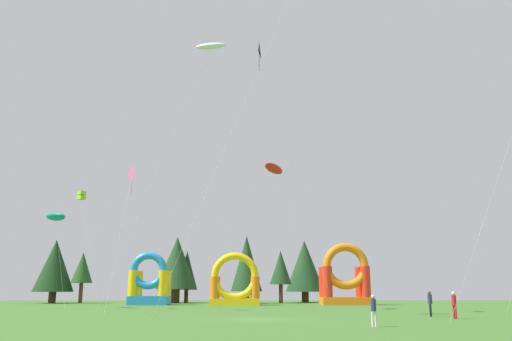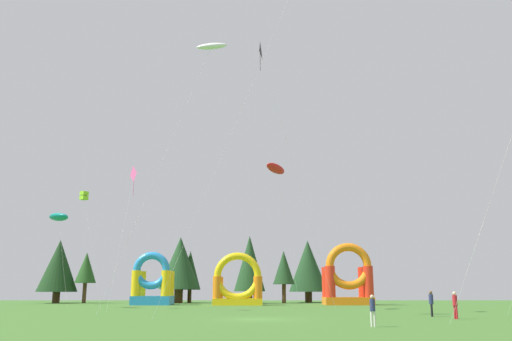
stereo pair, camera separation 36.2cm
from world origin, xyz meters
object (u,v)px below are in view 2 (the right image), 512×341
(inflatable_blue_arch, at_px, (236,287))
(inflatable_red_slide, at_px, (151,285))
(kite_black_diamond, at_px, (258,53))
(inflatable_orange_dome, at_px, (346,281))
(kite_teal_parafoil, at_px, (57,217))
(person_midfield, at_px, (371,308))
(person_left_edge, at_px, (453,303))
(kite_red_parafoil, at_px, (274,169))
(kite_pink_diamond, at_px, (133,176))
(person_far_side, at_px, (429,301))
(kite_white_parafoil, at_px, (210,47))
(kite_lime_box, at_px, (82,196))

(inflatable_blue_arch, bearing_deg, inflatable_red_slide, 174.39)
(kite_black_diamond, xyz_separation_m, inflatable_orange_dome, (11.15, 23.84, -19.58))
(kite_teal_parafoil, height_order, inflatable_red_slide, kite_teal_parafoil)
(person_midfield, bearing_deg, inflatable_red_slide, -56.34)
(person_left_edge, bearing_deg, kite_red_parafoil, -172.49)
(kite_pink_diamond, distance_m, inflatable_red_slide, 21.24)
(person_left_edge, bearing_deg, person_far_side, 162.45)
(kite_white_parafoil, bearing_deg, inflatable_red_slide, 108.44)
(kite_red_parafoil, distance_m, kite_white_parafoil, 15.20)
(person_midfield, bearing_deg, person_left_edge, -125.79)
(kite_lime_box, distance_m, kite_white_parafoil, 22.22)
(kite_red_parafoil, relative_size, inflatable_orange_dome, 1.90)
(kite_black_diamond, bearing_deg, inflatable_red_slide, 119.12)
(kite_pink_diamond, relative_size, person_far_side, 7.25)
(person_left_edge, bearing_deg, person_midfield, -70.77)
(person_far_side, bearing_deg, inflatable_blue_arch, 55.82)
(kite_black_diamond, relative_size, inflatable_red_slide, 3.60)
(kite_white_parafoil, height_order, person_midfield, kite_white_parafoil)
(kite_pink_diamond, bearing_deg, kite_teal_parafoil, 141.90)
(kite_white_parafoil, xyz_separation_m, person_midfield, (9.66, -11.24, -20.09))
(kite_lime_box, height_order, person_midfield, kite_lime_box)
(kite_teal_parafoil, bearing_deg, person_left_edge, -31.22)
(inflatable_red_slide, bearing_deg, kite_white_parafoil, -71.56)
(person_left_edge, height_order, person_midfield, person_left_edge)
(kite_red_parafoil, bearing_deg, kite_lime_box, 173.96)
(kite_red_parafoil, distance_m, kite_pink_diamond, 13.74)
(kite_black_diamond, relative_size, kite_pink_diamond, 1.79)
(kite_pink_diamond, relative_size, kite_white_parafoil, 0.60)
(inflatable_orange_dome, bearing_deg, person_left_edge, -87.20)
(kite_lime_box, bearing_deg, person_far_side, -26.26)
(kite_white_parafoil, height_order, person_far_side, kite_white_parafoil)
(kite_lime_box, bearing_deg, kite_pink_diamond, -38.41)
(kite_white_parafoil, bearing_deg, kite_lime_box, 134.88)
(kite_black_diamond, xyz_separation_m, kite_teal_parafoil, (-21.43, 12.64, -12.98))
(inflatable_red_slide, bearing_deg, kite_pink_diamond, -85.45)
(person_left_edge, relative_size, inflatable_red_slide, 0.27)
(kite_black_diamond, distance_m, inflatable_blue_arch, 30.47)
(kite_pink_diamond, relative_size, inflatable_blue_arch, 2.06)
(inflatable_blue_arch, relative_size, inflatable_orange_dome, 0.84)
(person_left_edge, distance_m, inflatable_red_slide, 41.02)
(kite_white_parafoil, distance_m, inflatable_blue_arch, 32.79)
(kite_teal_parafoil, xyz_separation_m, person_far_side, (33.60, -17.52, -8.38))
(kite_black_diamond, distance_m, kite_pink_diamond, 16.26)
(person_left_edge, height_order, inflatable_orange_dome, inflatable_orange_dome)
(person_midfield, distance_m, inflatable_blue_arch, 38.95)
(kite_lime_box, xyz_separation_m, person_far_side, (30.17, -14.89, -10.20))
(kite_red_parafoil, bearing_deg, kite_pink_diamond, -167.77)
(inflatable_orange_dome, relative_size, inflatable_red_slide, 1.17)
(kite_lime_box, height_order, inflatable_red_slide, kite_lime_box)
(kite_teal_parafoil, height_order, kite_white_parafoil, kite_white_parafoil)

